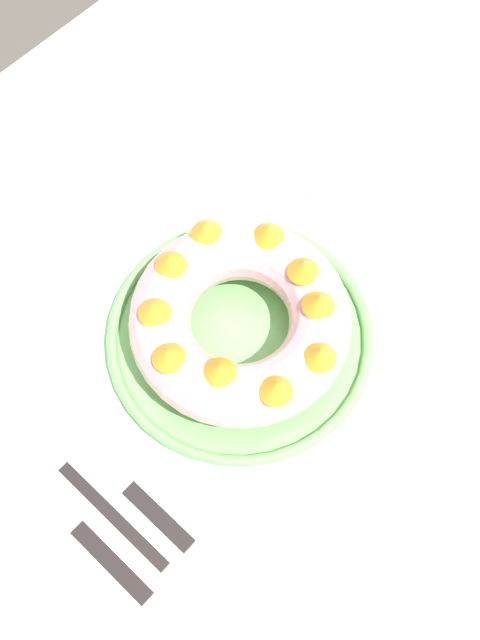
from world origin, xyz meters
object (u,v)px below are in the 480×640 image
cake_knife (131,490)px  napkin (394,175)px  serving_dish (240,336)px  fork (82,486)px  serving_knife (80,531)px  bundt_cake (240,319)px

cake_knife → napkin: bearing=10.8°
serving_dish → cake_knife: serving_dish is taller
fork → serving_knife: serving_knife is taller
serving_dish → fork: (-0.22, 0.01, -0.01)m
bundt_cake → napkin: (0.28, 0.01, -0.05)m
bundt_cake → serving_knife: bundt_cake is taller
cake_knife → bundt_cake: bearing=15.2°
cake_knife → fork: bearing=133.2°
napkin → serving_knife: bearing=-176.8°
bundt_cake → serving_knife: size_ratio=1.07×
serving_dish → bundt_cake: bearing=-120.2°
napkin → cake_knife: bearing=-175.3°
bundt_cake → fork: bearing=177.9°
serving_knife → cake_knife: (0.06, -0.01, 0.00)m
fork → serving_knife: size_ratio=0.93×
bundt_cake → cake_knife: 0.20m
bundt_cake → cake_knife: size_ratio=1.23×
serving_knife → cake_knife: same height
napkin → fork: bearing=-180.0°
serving_knife → serving_dish: bearing=8.5°
fork → napkin: fork is taller
fork → napkin: (0.50, 0.00, -0.00)m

